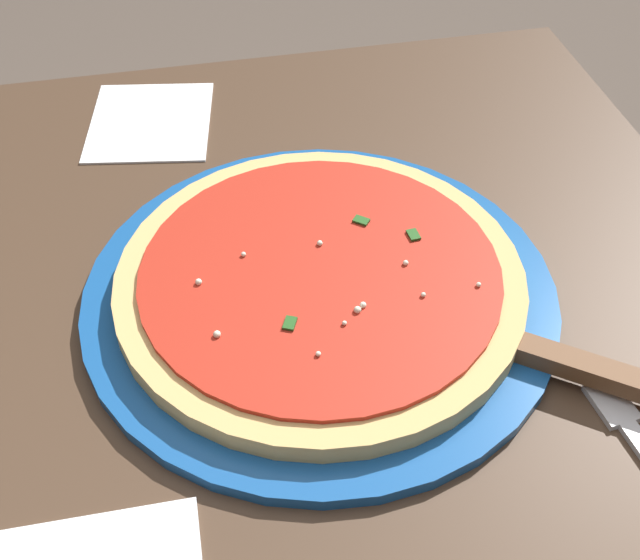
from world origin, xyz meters
TOP-DOWN VIEW (x-y plane):
  - restaurant_table at (0.00, 0.00)m, footprint 0.85×0.74m
  - serving_plate at (-0.06, 0.03)m, footprint 0.36×0.36m
  - pizza at (-0.06, 0.03)m, footprint 0.30×0.30m
  - pizza_server at (0.04, 0.16)m, footprint 0.17×0.20m
  - napkin_folded_right at (-0.32, -0.09)m, footprint 0.15×0.13m

SIDE VIEW (x-z plane):
  - restaurant_table at x=0.00m, z-range 0.21..0.95m
  - napkin_folded_right at x=-0.32m, z-range 0.75..0.75m
  - serving_plate at x=-0.06m, z-range 0.75..0.76m
  - pizza_server at x=0.04m, z-range 0.75..0.77m
  - pizza at x=-0.06m, z-range 0.75..0.78m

